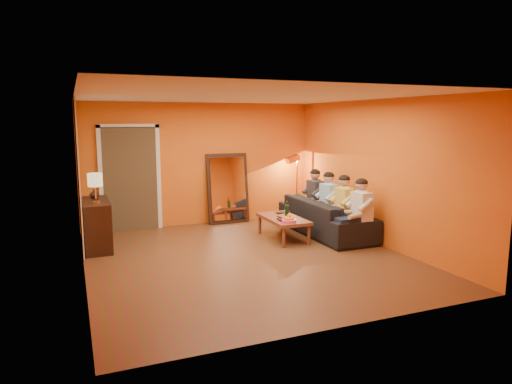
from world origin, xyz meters
name	(u,v)px	position (x,y,z in m)	size (l,w,h in m)	color
room_shell	(240,177)	(0.00, 0.37, 1.30)	(5.00, 5.50, 2.60)	brown
white_accent	(78,174)	(-2.48, 1.75, 1.30)	(0.02, 1.90, 2.58)	white
doorway_recess	(130,179)	(-1.50, 2.83, 1.05)	(1.06, 0.30, 2.10)	#3F2D19
door_jamb_left	(101,181)	(-2.07, 2.71, 1.05)	(0.08, 0.06, 2.20)	white
door_jamb_right	(159,178)	(-0.93, 2.71, 1.05)	(0.08, 0.06, 2.20)	white
door_header	(128,126)	(-1.50, 2.71, 2.12)	(1.22, 0.06, 0.08)	white
mirror_frame	(228,188)	(0.55, 2.63, 0.76)	(0.92, 0.06, 1.52)	black
mirror_glass	(228,189)	(0.55, 2.59, 0.76)	(0.78, 0.02, 1.36)	white
sideboard	(97,224)	(-2.24, 1.55, 0.42)	(0.44, 1.18, 0.85)	black
table_lamp	(95,188)	(-2.24, 1.25, 1.10)	(0.24, 0.24, 0.51)	beige
sofa	(326,217)	(2.00, 0.91, 0.35)	(0.93, 2.39, 0.70)	black
coffee_table	(283,228)	(1.06, 0.87, 0.21)	(0.62, 1.22, 0.42)	brown
floor_lamp	(297,188)	(2.10, 2.35, 0.72)	(0.30, 0.24, 1.44)	#D5883E
dog	(342,222)	(2.05, 0.38, 0.34)	(0.37, 0.58, 0.68)	#AF714F
person_far_left	(362,213)	(2.13, -0.09, 0.61)	(0.70, 0.44, 1.22)	beige
person_mid_left	(344,207)	(2.13, 0.46, 0.61)	(0.70, 0.44, 1.22)	gold
person_mid_right	(329,202)	(2.13, 1.01, 0.61)	(0.70, 0.44, 1.22)	#94BFE4
person_far_right	(315,198)	(2.13, 1.56, 0.61)	(0.70, 0.44, 1.22)	#2D2D31
fruit_bowl	(289,218)	(0.96, 0.42, 0.50)	(0.26, 0.26, 0.16)	#E85181
wine_bottle	(287,210)	(1.11, 0.82, 0.58)	(0.07, 0.07, 0.31)	black
tumbler	(286,213)	(1.18, 0.99, 0.47)	(0.11, 0.11, 0.10)	#B27F3F
laptop	(284,212)	(1.24, 1.22, 0.43)	(0.32, 0.21, 0.03)	black
book_lower	(279,220)	(0.88, 0.67, 0.43)	(0.19, 0.25, 0.02)	black
book_mid	(279,218)	(0.89, 0.68, 0.45)	(0.20, 0.27, 0.02)	#AE1318
book_upper	(279,217)	(0.88, 0.66, 0.47)	(0.16, 0.22, 0.02)	black
vase	(94,194)	(-2.24, 1.80, 0.94)	(0.17, 0.17, 0.17)	black
flowers	(93,179)	(-2.24, 1.80, 1.19)	(0.17, 0.17, 0.45)	#AE1318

